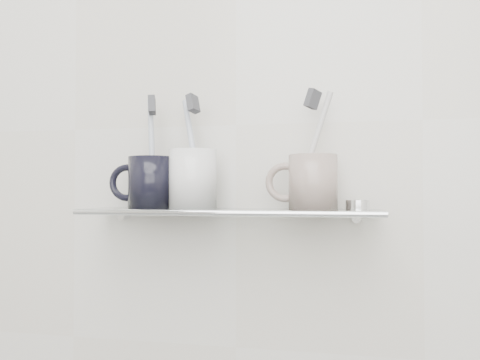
% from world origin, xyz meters
% --- Properties ---
extents(wall_back, '(2.50, 0.00, 2.50)m').
position_xyz_m(wall_back, '(0.00, 1.10, 1.25)').
color(wall_back, beige).
rests_on(wall_back, ground).
extents(shelf_glass, '(0.50, 0.12, 0.01)m').
position_xyz_m(shelf_glass, '(0.00, 1.04, 1.10)').
color(shelf_glass, silver).
rests_on(shelf_glass, wall_back).
extents(shelf_rail, '(0.50, 0.01, 0.01)m').
position_xyz_m(shelf_rail, '(0.00, 0.98, 1.10)').
color(shelf_rail, silver).
rests_on(shelf_rail, shelf_glass).
extents(bracket_left, '(0.02, 0.03, 0.02)m').
position_xyz_m(bracket_left, '(-0.21, 1.09, 1.09)').
color(bracket_left, silver).
rests_on(bracket_left, wall_back).
extents(bracket_right, '(0.02, 0.03, 0.02)m').
position_xyz_m(bracket_right, '(0.21, 1.09, 1.09)').
color(bracket_right, silver).
rests_on(bracket_right, wall_back).
extents(mug_left, '(0.10, 0.10, 0.09)m').
position_xyz_m(mug_left, '(-0.14, 1.04, 1.14)').
color(mug_left, black).
rests_on(mug_left, shelf_glass).
extents(mug_left_handle, '(0.07, 0.01, 0.07)m').
position_xyz_m(mug_left_handle, '(-0.18, 1.04, 1.14)').
color(mug_left_handle, black).
rests_on(mug_left_handle, mug_left).
extents(toothbrush_left, '(0.03, 0.04, 0.19)m').
position_xyz_m(toothbrush_left, '(-0.14, 1.04, 1.20)').
color(toothbrush_left, '#9BA9BC').
rests_on(toothbrush_left, mug_left).
extents(bristles_left, '(0.02, 0.03, 0.03)m').
position_xyz_m(bristles_left, '(-0.14, 1.04, 1.28)').
color(bristles_left, '#3A3B40').
rests_on(bristles_left, toothbrush_left).
extents(mug_center, '(0.10, 0.10, 0.10)m').
position_xyz_m(mug_center, '(-0.06, 1.04, 1.15)').
color(mug_center, white).
rests_on(mug_center, shelf_glass).
extents(mug_center_handle, '(0.07, 0.01, 0.07)m').
position_xyz_m(mug_center_handle, '(-0.11, 1.04, 1.15)').
color(mug_center_handle, white).
rests_on(mug_center_handle, mug_center).
extents(toothbrush_center, '(0.06, 0.06, 0.18)m').
position_xyz_m(toothbrush_center, '(-0.06, 1.04, 1.20)').
color(toothbrush_center, '#9FACC4').
rests_on(toothbrush_center, mug_center).
extents(bristles_center, '(0.02, 0.03, 0.04)m').
position_xyz_m(bristles_center, '(-0.06, 1.04, 1.28)').
color(bristles_center, '#3A3B40').
rests_on(bristles_center, toothbrush_center).
extents(mug_right, '(0.10, 0.10, 0.09)m').
position_xyz_m(mug_right, '(0.14, 1.04, 1.14)').
color(mug_right, silver).
rests_on(mug_right, shelf_glass).
extents(mug_right_handle, '(0.07, 0.01, 0.07)m').
position_xyz_m(mug_right_handle, '(0.09, 1.04, 1.14)').
color(mug_right_handle, silver).
rests_on(mug_right_handle, mug_right).
extents(toothbrush_right, '(0.07, 0.02, 0.19)m').
position_xyz_m(toothbrush_right, '(0.14, 1.04, 1.20)').
color(toothbrush_right, beige).
rests_on(toothbrush_right, mug_right).
extents(bristles_right, '(0.03, 0.03, 0.04)m').
position_xyz_m(bristles_right, '(0.14, 1.04, 1.28)').
color(bristles_right, '#3A3B40').
rests_on(bristles_right, toothbrush_right).
extents(chrome_cap, '(0.04, 0.04, 0.02)m').
position_xyz_m(chrome_cap, '(0.21, 1.04, 1.11)').
color(chrome_cap, silver).
rests_on(chrome_cap, shelf_glass).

